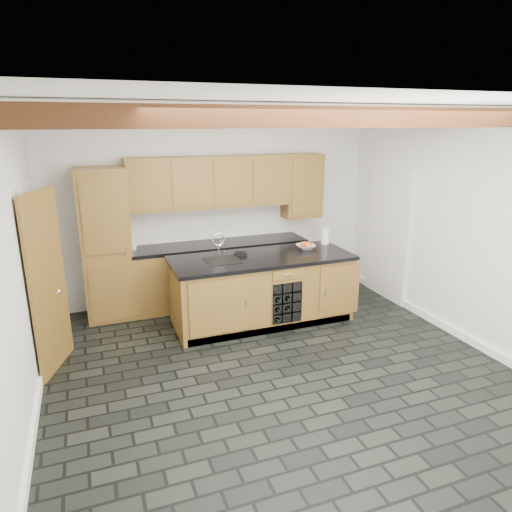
{
  "coord_description": "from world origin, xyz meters",
  "views": [
    {
      "loc": [
        -1.84,
        -4.19,
        2.66
      ],
      "look_at": [
        0.03,
        0.8,
        1.1
      ],
      "focal_mm": 32.0,
      "sensor_mm": 36.0,
      "label": 1
    }
  ],
  "objects": [
    {
      "name": "back_cabinetry",
      "position": [
        -0.38,
        2.24,
        0.98
      ],
      "size": [
        3.65,
        0.62,
        2.2
      ],
      "color": "olive",
      "rests_on": "ground"
    },
    {
      "name": "kitchen_scale",
      "position": [
        0.05,
        1.46,
        0.96
      ],
      "size": [
        0.2,
        0.15,
        0.06
      ],
      "rotation": [
        0.0,
        0.0,
        -0.32
      ],
      "color": "black",
      "rests_on": "island"
    },
    {
      "name": "fruit_bowl",
      "position": [
        1.02,
        1.43,
        0.96
      ],
      "size": [
        0.28,
        0.28,
        0.06
      ],
      "primitive_type": "imported",
      "rotation": [
        0.0,
        0.0,
        -0.08
      ],
      "color": "beige",
      "rests_on": "island"
    },
    {
      "name": "fruit_cluster",
      "position": [
        1.02,
        1.43,
        1.0
      ],
      "size": [
        0.16,
        0.17,
        0.07
      ],
      "color": "#AF1718",
      "rests_on": "fruit_bowl"
    },
    {
      "name": "ground",
      "position": [
        0.0,
        0.0,
        0.0
      ],
      "size": [
        5.0,
        5.0,
        0.0
      ],
      "primitive_type": "plane",
      "color": "black",
      "rests_on": "ground"
    },
    {
      "name": "island",
      "position": [
        0.31,
        1.28,
        0.46
      ],
      "size": [
        2.48,
        0.96,
        0.93
      ],
      "color": "olive",
      "rests_on": "ground"
    },
    {
      "name": "faucet",
      "position": [
        -0.25,
        1.33,
        0.96
      ],
      "size": [
        0.45,
        0.4,
        0.34
      ],
      "color": "black",
      "rests_on": "island"
    },
    {
      "name": "paper_towel",
      "position": [
        1.42,
        1.59,
        1.04
      ],
      "size": [
        0.12,
        0.12,
        0.22
      ],
      "primitive_type": "cylinder",
      "color": "white",
      "rests_on": "island"
    },
    {
      "name": "room_shell",
      "position": [
        -0.09,
        0.53,
        1.53
      ],
      "size": [
        5.01,
        5.0,
        5.0
      ],
      "color": "white",
      "rests_on": "ground"
    },
    {
      "name": "mug",
      "position": [
        -1.28,
        2.23,
        0.98
      ],
      "size": [
        0.11,
        0.11,
        0.1
      ],
      "primitive_type": "imported",
      "rotation": [
        0.0,
        0.0,
        -0.08
      ],
      "color": "white",
      "rests_on": "back_cabinetry"
    }
  ]
}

